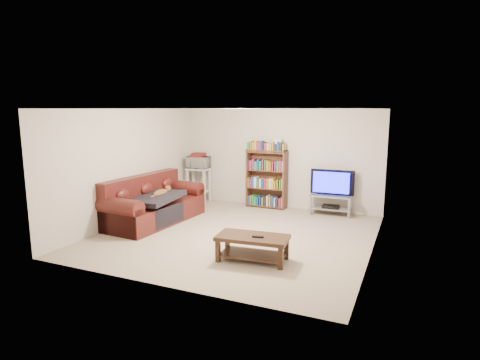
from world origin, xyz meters
The scene contains 19 objects.
floor centered at (0.00, 0.00, 0.00)m, with size 5.00×5.00×0.00m, color tan.
ceiling centered at (0.00, 0.00, 2.40)m, with size 5.00×5.00×0.00m, color white.
wall_back centered at (0.00, 2.50, 1.20)m, with size 5.00×5.00×0.00m, color silver.
wall_front centered at (0.00, -2.50, 1.20)m, with size 5.00×5.00×0.00m, color silver.
wall_left centered at (-2.50, 0.00, 1.20)m, with size 5.00×5.00×0.00m, color silver.
wall_right centered at (2.50, 0.00, 1.20)m, with size 5.00×5.00×0.00m, color silver.
sofa centered at (-2.03, 0.11, 0.34)m, with size 1.15×2.38×0.99m.
blanket centered at (-1.85, -0.06, 0.57)m, with size 0.90×1.16×0.10m, color black.
cat centered at (-1.84, 0.15, 0.63)m, with size 0.25×0.63×0.19m, color brown, non-canonical shape.
coffee_table centered at (0.79, -1.12, 0.29)m, with size 1.18×0.67×0.41m.
remote centered at (0.90, -1.17, 0.42)m, with size 0.19×0.05×0.02m, color black.
tv_stand centered at (1.37, 2.22, 0.31)m, with size 0.93×0.44×0.46m.
television centered at (1.37, 2.22, 0.75)m, with size 0.99×0.13×0.57m, color black.
dvd_player centered at (1.37, 2.22, 0.19)m, with size 0.37×0.26×0.06m, color black.
bookshelf centered at (-0.23, 2.30, 0.73)m, with size 0.99×0.31×1.42m.
shelf_clutter centered at (-0.13, 2.31, 1.52)m, with size 0.72×0.22×0.28m.
microwave_stand centered at (-2.02, 2.12, 0.57)m, with size 0.57×0.43×0.89m.
microwave centered at (-2.02, 2.12, 1.05)m, with size 0.55×0.37×0.30m, color silver.
game_boxes centered at (-2.02, 2.12, 1.22)m, with size 0.32×0.28×0.05m, color maroon.
Camera 1 is at (3.06, -6.79, 2.39)m, focal length 30.00 mm.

